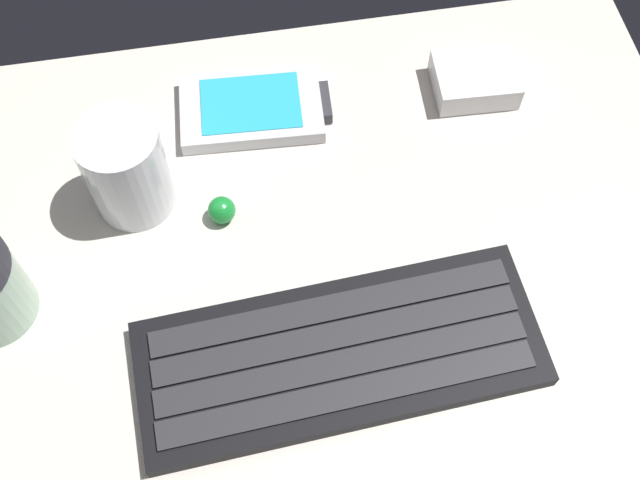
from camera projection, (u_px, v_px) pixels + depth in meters
ground_plane at (321, 267)px, 61.83cm from camera, size 64.00×48.00×2.80cm
keyboard at (341, 353)px, 56.49cm from camera, size 29.55×12.54×1.70cm
handheld_device at (253, 108)px, 67.20cm from camera, size 13.13×8.33×1.50cm
juice_cup at (127, 172)px, 60.28cm from camera, size 6.40×6.40×8.50cm
charger_block at (475, 80)px, 68.09cm from camera, size 7.26×5.93×2.40cm
trackball_mouse at (222, 210)px, 61.90cm from camera, size 2.20×2.20×2.20cm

